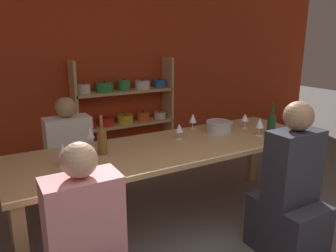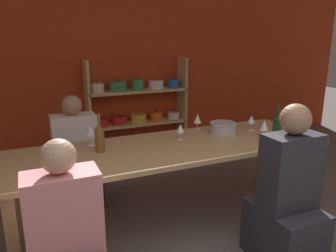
{
  "view_description": "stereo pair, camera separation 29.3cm",
  "coord_description": "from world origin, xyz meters",
  "views": [
    {
      "loc": [
        -1.25,
        -0.63,
        1.68
      ],
      "look_at": [
        0.16,
        1.83,
        0.92
      ],
      "focal_mm": 35.0,
      "sensor_mm": 36.0,
      "label": 1
    },
    {
      "loc": [
        -0.99,
        -0.76,
        1.68
      ],
      "look_at": [
        0.16,
        1.83,
        0.92
      ],
      "focal_mm": 35.0,
      "sensor_mm": 36.0,
      "label": 2
    }
  ],
  "objects": [
    {
      "name": "wine_glass_empty_c",
      "position": [
        -0.79,
        1.71,
        0.89
      ],
      "size": [
        0.08,
        0.08,
        0.17
      ],
      "color": "white",
      "rests_on": "dining_table"
    },
    {
      "name": "wine_glass_empty_b",
      "position": [
        -0.5,
        2.01,
        0.91
      ],
      "size": [
        0.08,
        0.08,
        0.19
      ],
      "color": "white",
      "rests_on": "dining_table"
    },
    {
      "name": "wine_glass_white_c",
      "position": [
        1.1,
        1.85,
        0.88
      ],
      "size": [
        0.08,
        0.08,
        0.15
      ],
      "color": "white",
      "rests_on": "dining_table"
    },
    {
      "name": "wall_back_red",
      "position": [
        0.0,
        3.83,
        1.35
      ],
      "size": [
        8.8,
        0.06,
        2.7
      ],
      "color": "#B23819",
      "rests_on": "ground_plane"
    },
    {
      "name": "shelf_unit",
      "position": [
        0.47,
        3.63,
        0.6
      ],
      "size": [
        1.45,
        0.3,
        1.41
      ],
      "color": "tan",
      "rests_on": "ground_plane"
    },
    {
      "name": "wine_glass_empty_a",
      "position": [
        1.03,
        1.57,
        0.89
      ],
      "size": [
        0.08,
        0.08,
        0.17
      ],
      "color": "white",
      "rests_on": "dining_table"
    },
    {
      "name": "wine_glass_red_a",
      "position": [
        -0.79,
        1.54,
        0.88
      ],
      "size": [
        0.07,
        0.07,
        0.16
      ],
      "color": "white",
      "rests_on": "dining_table"
    },
    {
      "name": "wine_bottle_green",
      "position": [
        1.16,
        1.55,
        0.89
      ],
      "size": [
        0.08,
        0.08,
        0.3
      ],
      "color": "#19381E",
      "rests_on": "dining_table"
    },
    {
      "name": "wine_bottle_dark",
      "position": [
        -0.46,
        1.81,
        0.89
      ],
      "size": [
        0.08,
        0.08,
        0.32
      ],
      "color": "brown",
      "rests_on": "dining_table"
    },
    {
      "name": "person_far_a",
      "position": [
        -0.57,
        2.53,
        0.41
      ],
      "size": [
        0.44,
        0.55,
        1.14
      ],
      "rotation": [
        0.0,
        0.0,
        3.14
      ],
      "color": "#2D2D38",
      "rests_on": "ground_plane"
    },
    {
      "name": "wine_glass_white_b",
      "position": [
        0.61,
        2.1,
        0.88
      ],
      "size": [
        0.08,
        0.08,
        0.16
      ],
      "color": "white",
      "rests_on": "dining_table"
    },
    {
      "name": "wine_glass_white_a",
      "position": [
        0.3,
        1.86,
        0.87
      ],
      "size": [
        0.07,
        0.07,
        0.14
      ],
      "color": "white",
      "rests_on": "dining_table"
    },
    {
      "name": "dining_table",
      "position": [
        0.16,
        1.73,
        0.69
      ],
      "size": [
        2.79,
        0.89,
        0.77
      ],
      "color": "tan",
      "rests_on": "ground_plane"
    },
    {
      "name": "person_near_a",
      "position": [
        0.73,
        0.91,
        0.46
      ],
      "size": [
        0.42,
        0.53,
        1.24
      ],
      "color": "#2D2D38",
      "rests_on": "ground_plane"
    },
    {
      "name": "mixing_bowl",
      "position": [
        0.78,
        1.87,
        0.83
      ],
      "size": [
        0.27,
        0.27,
        0.11
      ],
      "color": "#B7BABC",
      "rests_on": "dining_table"
    }
  ]
}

